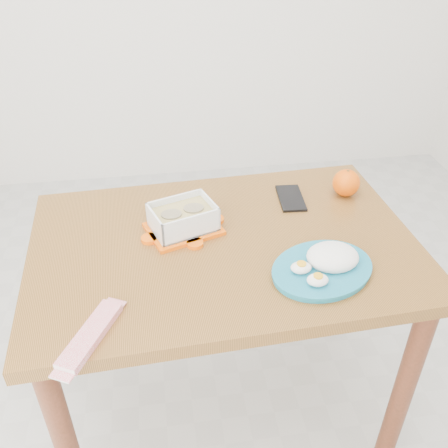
{
  "coord_description": "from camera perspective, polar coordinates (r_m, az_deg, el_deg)",
  "views": [
    {
      "loc": [
        -0.15,
        -1.15,
        1.6
      ],
      "look_at": [
        0.02,
        -0.04,
        0.81
      ],
      "focal_mm": 40.0,
      "sensor_mm": 36.0,
      "label": 1
    }
  ],
  "objects": [
    {
      "name": "rice_plate",
      "position": [
        1.32,
        11.55,
        -4.44
      ],
      "size": [
        0.36,
        0.36,
        0.08
      ],
      "rotation": [
        0.0,
        0.0,
        0.4
      ],
      "color": "teal",
      "rests_on": "dining_table"
    },
    {
      "name": "smartphone",
      "position": [
        1.61,
        7.64,
        2.96
      ],
      "size": [
        0.09,
        0.16,
        0.01
      ],
      "primitive_type": "cube",
      "rotation": [
        0.0,
        0.0,
        -0.07
      ],
      "color": "black",
      "rests_on": "dining_table"
    },
    {
      "name": "dining_table",
      "position": [
        1.48,
        0.0,
        -5.46
      ],
      "size": [
        1.12,
        0.77,
        0.75
      ],
      "rotation": [
        0.0,
        0.0,
        0.05
      ],
      "color": "brown",
      "rests_on": "ground"
    },
    {
      "name": "orange_fruit",
      "position": [
        1.65,
        13.79,
        4.6
      ],
      "size": [
        0.09,
        0.09,
        0.09
      ],
      "primitive_type": "sphere",
      "color": "#F94104",
      "rests_on": "dining_table"
    },
    {
      "name": "food_container",
      "position": [
        1.44,
        -4.7,
        0.61
      ],
      "size": [
        0.24,
        0.21,
        0.09
      ],
      "rotation": [
        0.0,
        0.0,
        0.33
      ],
      "color": "#FF5F07",
      "rests_on": "dining_table"
    },
    {
      "name": "candy_bar",
      "position": [
        1.18,
        -15.02,
        -12.18
      ],
      "size": [
        0.14,
        0.21,
        0.02
      ],
      "primitive_type": "cube",
      "rotation": [
        0.0,
        0.0,
        1.1
      ],
      "color": "red",
      "rests_on": "dining_table"
    },
    {
      "name": "ground",
      "position": [
        1.98,
        -0.76,
        -19.09
      ],
      "size": [
        3.5,
        3.5,
        0.0
      ],
      "primitive_type": "plane",
      "color": "#B7B7B2",
      "rests_on": "ground"
    }
  ]
}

